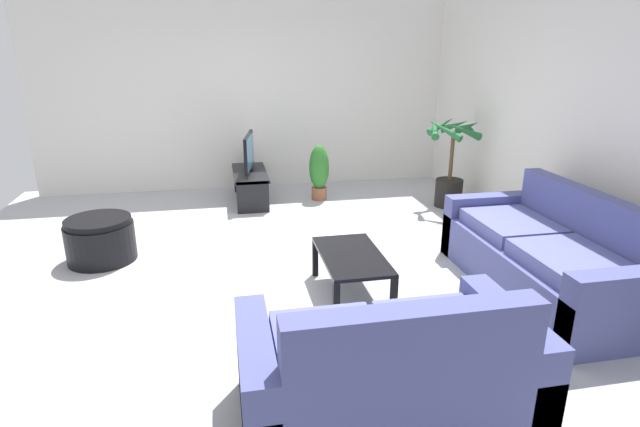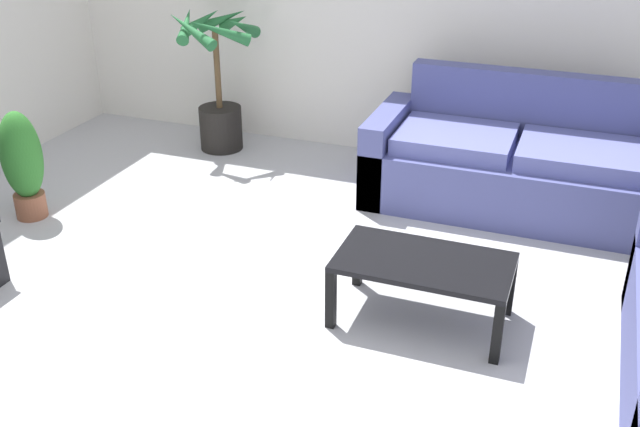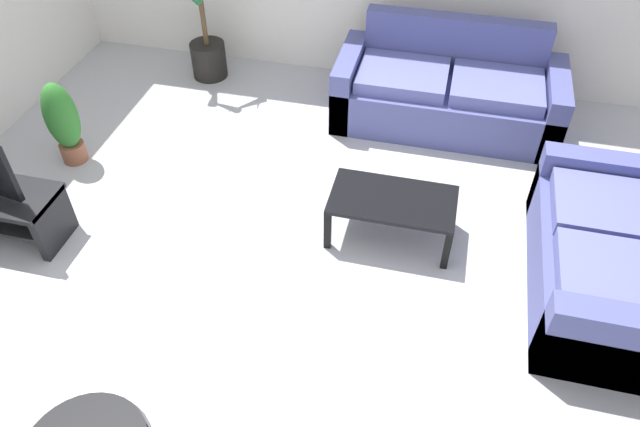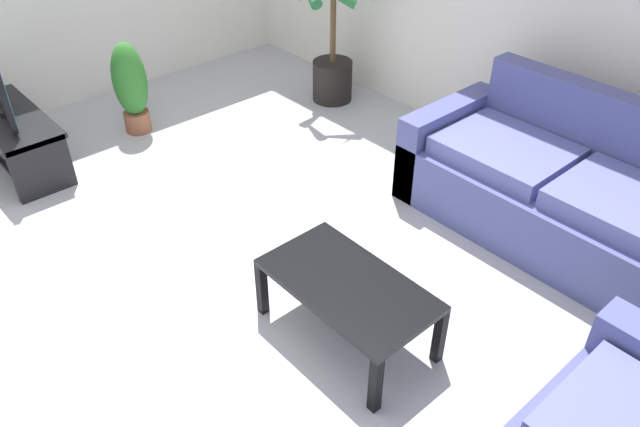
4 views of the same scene
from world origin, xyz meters
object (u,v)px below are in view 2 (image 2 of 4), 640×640
potted_palm (554,261)px  couch_main (562,389)px  coffee_table (369,357)px  tv_stand (289,248)px  ottoman (209,273)px  couch_loveseat (248,485)px  tv (289,214)px

potted_palm → couch_main: bearing=-7.2°
couch_main → coffee_table: size_ratio=2.46×
tv_stand → ottoman: tv_stand is taller
couch_loveseat → ottoman: 3.78m
tv_stand → couch_main: bearing=46.9°
coffee_table → potted_palm: potted_palm is taller
tv → coffee_table: 2.92m
coffee_table → ottoman: ottoman is taller
ottoman → couch_loveseat: bearing=26.3°
ottoman → coffee_table: bearing=50.2°
coffee_table → potted_palm: bearing=138.8°
couch_main → potted_palm: bearing=172.8°
couch_main → ottoman: (-1.95, -3.69, -0.09)m
couch_loveseat → potted_palm: bearing=147.4°
tv_stand → coffee_table: 2.88m
potted_palm → ottoman: (0.18, -3.96, -0.39)m
couch_loveseat → ottoman: (-3.39, -1.67, -0.09)m
potted_palm → ottoman: potted_palm is taller
couch_loveseat → coffee_table: couch_loveseat is taller
tv → ottoman: (0.71, -0.84, -0.59)m
tv → ottoman: bearing=-49.7°
tv_stand → coffee_table: tv_stand is taller
coffee_table → tv_stand: bearing=-151.9°
tv_stand → tv: (0.00, 0.00, 0.45)m
tv_stand → potted_palm: (0.53, 3.12, 0.25)m
tv → coffee_table: tv is taller
couch_main → ottoman: 4.18m
tv → coffee_table: bearing=28.1°
couch_main → couch_loveseat: bearing=-54.5°
tv → potted_palm: potted_palm is taller
couch_loveseat → coffee_table: size_ratio=1.80×
couch_loveseat → tv: tv is taller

